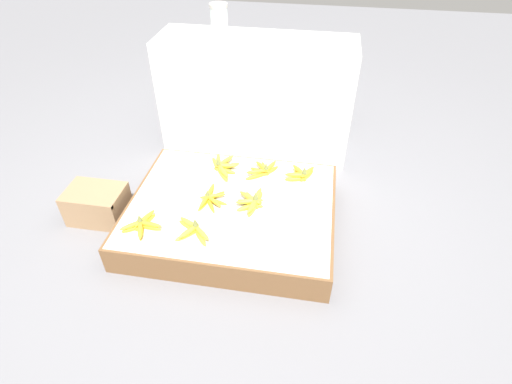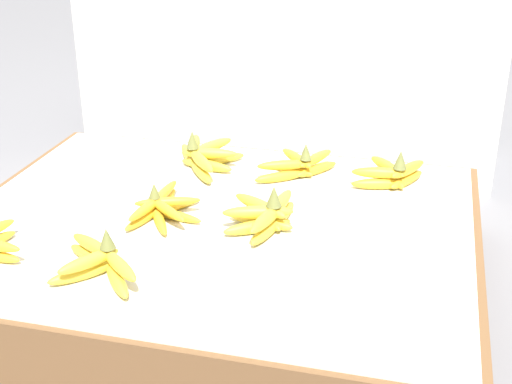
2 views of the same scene
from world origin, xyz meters
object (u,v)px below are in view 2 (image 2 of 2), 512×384
(banana_bunch_back_midright, at_px, (298,165))
(banana_bunch_back_midleft, at_px, (204,156))
(banana_bunch_back_right, at_px, (392,174))
(banana_bunch_middle_midleft, at_px, (162,207))
(banana_bunch_middle_midright, at_px, (267,216))
(banana_bunch_front_midleft, at_px, (99,262))

(banana_bunch_back_midright, bearing_deg, banana_bunch_back_midleft, -178.93)
(banana_bunch_back_midleft, distance_m, banana_bunch_back_right, 0.51)
(banana_bunch_middle_midleft, relative_size, banana_bunch_back_midleft, 0.88)
(banana_bunch_middle_midright, relative_size, banana_bunch_back_midleft, 0.86)
(banana_bunch_middle_midright, height_order, banana_bunch_back_right, banana_bunch_middle_midright)
(banana_bunch_back_midright, height_order, banana_bunch_back_right, banana_bunch_back_right)
(banana_bunch_front_midleft, distance_m, banana_bunch_back_midright, 0.66)
(banana_bunch_front_midleft, height_order, banana_bunch_middle_midright, banana_bunch_middle_midright)
(banana_bunch_front_midleft, distance_m, banana_bunch_back_midleft, 0.60)
(banana_bunch_middle_midright, relative_size, banana_bunch_back_midright, 1.08)
(banana_bunch_back_midleft, height_order, banana_bunch_back_midright, banana_bunch_back_midleft)
(banana_bunch_front_midleft, xyz_separation_m, banana_bunch_back_midright, (0.28, 0.60, -0.00))
(banana_bunch_middle_midleft, height_order, banana_bunch_back_right, banana_bunch_back_right)
(banana_bunch_middle_midright, height_order, banana_bunch_back_midright, banana_bunch_middle_midright)
(banana_bunch_front_midleft, bearing_deg, banana_bunch_middle_midleft, 84.96)
(banana_bunch_back_midleft, xyz_separation_m, banana_bunch_back_midright, (0.26, 0.00, -0.00))
(banana_bunch_front_midleft, distance_m, banana_bunch_middle_midright, 0.39)
(banana_bunch_front_midleft, bearing_deg, banana_bunch_back_midleft, 87.70)
(banana_bunch_front_midleft, relative_size, banana_bunch_back_midright, 1.02)
(banana_bunch_middle_midright, distance_m, banana_bunch_back_midright, 0.32)
(banana_bunch_front_midleft, distance_m, banana_bunch_middle_midleft, 0.28)
(banana_bunch_middle_midleft, distance_m, banana_bunch_back_right, 0.59)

